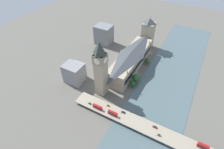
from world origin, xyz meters
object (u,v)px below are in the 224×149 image
object	(u,v)px
double_decker_bus_lead	(113,113)
double_decker_bus_mid	(203,146)
victoria_tower	(148,33)
car_northbound_tail	(123,112)
road_bridge	(147,127)
car_northbound_lead	(155,127)
parliament_hall	(131,60)
car_southbound_mid	(108,106)
car_northbound_mid	(90,104)
clock_tower	(101,68)
car_southbound_lead	(159,135)
double_decker_bus_rear	(98,107)

from	to	relation	value
double_decker_bus_lead	double_decker_bus_mid	world-z (taller)	double_decker_bus_mid
victoria_tower	car_northbound_tail	size ratio (longest dim) A/B	12.34
road_bridge	car_northbound_lead	world-z (taller)	car_northbound_lead
parliament_hall	car_northbound_lead	distance (m)	101.10
road_bridge	double_decker_bus_lead	world-z (taller)	double_decker_bus_lead
double_decker_bus_mid	car_northbound_lead	bearing A→B (deg)	1.08
double_decker_bus_lead	car_southbound_mid	bearing A→B (deg)	-38.12
car_northbound_lead	car_northbound_mid	world-z (taller)	car_northbound_lead
clock_tower	car_northbound_tail	xyz separation A→B (m)	(-38.02, 18.14, -33.38)
double_decker_bus_mid	car_northbound_mid	distance (m)	118.05
car_northbound_tail	car_southbound_mid	size ratio (longest dim) A/B	1.08
double_decker_bus_mid	car_southbound_mid	xyz separation A→B (m)	(98.34, 0.02, -2.05)
parliament_hall	road_bridge	bearing A→B (deg)	123.73
victoria_tower	double_decker_bus_mid	distance (m)	177.77
victoria_tower	car_northbound_mid	distance (m)	150.42
parliament_hall	car_southbound_lead	bearing A→B (deg)	128.59
road_bridge	car_northbound_lead	distance (m)	8.00
parliament_hall	car_northbound_lead	world-z (taller)	parliament_hall
road_bridge	double_decker_bus_mid	distance (m)	51.63
road_bridge	double_decker_bus_rear	size ratio (longest dim) A/B	14.59
double_decker_bus_mid	car_northbound_mid	bearing A→B (deg)	3.62
double_decker_bus_mid	car_southbound_mid	bearing A→B (deg)	0.01
clock_tower	car_northbound_mid	size ratio (longest dim) A/B	18.27
clock_tower	car_northbound_mid	distance (m)	42.08
car_southbound_mid	car_northbound_mid	bearing A→B (deg)	20.87
double_decker_bus_lead	car_southbound_mid	world-z (taller)	double_decker_bus_lead
car_northbound_lead	clock_tower	bearing A→B (deg)	-14.49
double_decker_bus_mid	car_northbound_mid	world-z (taller)	double_decker_bus_mid
parliament_hall	car_northbound_mid	distance (m)	87.03
victoria_tower	car_southbound_lead	bearing A→B (deg)	114.73
double_decker_bus_rear	double_decker_bus_mid	bearing A→B (deg)	-175.48
victoria_tower	double_decker_bus_lead	size ratio (longest dim) A/B	4.99
double_decker_bus_lead	car_southbound_lead	distance (m)	50.38
clock_tower	double_decker_bus_rear	world-z (taller)	clock_tower
victoria_tower	double_decker_bus_lead	world-z (taller)	victoria_tower
car_northbound_lead	parliament_hall	bearing A→B (deg)	-51.85
car_northbound_tail	car_southbound_mid	distance (m)	18.69
parliament_hall	car_southbound_lead	world-z (taller)	parliament_hall
road_bridge	car_northbound_tail	size ratio (longest dim) A/B	38.28
car_southbound_mid	double_decker_bus_lead	bearing A→B (deg)	141.88
clock_tower	double_decker_bus_rear	distance (m)	42.66
car_northbound_mid	parliament_hall	bearing A→B (deg)	-97.55
road_bridge	car_northbound_mid	world-z (taller)	car_northbound_mid
clock_tower	double_decker_bus_rear	size ratio (longest dim) A/B	6.21
double_decker_bus_rear	car_southbound_lead	xyz separation A→B (m)	(-68.77, -1.10, -1.86)
parliament_hall	road_bridge	distance (m)	99.80
double_decker_bus_rear	car_northbound_mid	distance (m)	11.16
double_decker_bus_rear	car_southbound_lead	size ratio (longest dim) A/B	2.98
road_bridge	car_southbound_mid	xyz separation A→B (m)	(47.00, -4.16, 1.50)
road_bridge	double_decker_bus_lead	size ratio (longest dim) A/B	15.49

